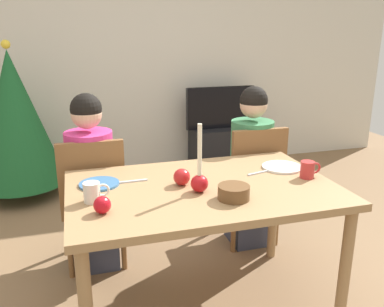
# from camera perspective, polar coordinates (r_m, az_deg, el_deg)

# --- Properties ---
(ground_plane) EXTENTS (7.68, 7.68, 0.00)m
(ground_plane) POSITION_cam_1_polar(r_m,az_deg,el_deg) (2.53, 1.37, -20.58)
(ground_plane) COLOR brown
(back_wall) EXTENTS (6.40, 0.10, 2.60)m
(back_wall) POSITION_cam_1_polar(r_m,az_deg,el_deg) (4.55, -8.83, 13.74)
(back_wall) COLOR beige
(back_wall) RESTS_ON ground
(dining_table) EXTENTS (1.40, 0.90, 0.75)m
(dining_table) POSITION_cam_1_polar(r_m,az_deg,el_deg) (2.19, 1.49, -6.58)
(dining_table) COLOR #99754C
(dining_table) RESTS_ON ground
(chair_left) EXTENTS (0.40, 0.40, 0.90)m
(chair_left) POSITION_cam_1_polar(r_m,az_deg,el_deg) (2.72, -13.72, -5.79)
(chair_left) COLOR brown
(chair_left) RESTS_ON ground
(chair_right) EXTENTS (0.40, 0.40, 0.90)m
(chair_right) POSITION_cam_1_polar(r_m,az_deg,el_deg) (2.97, 8.43, -3.51)
(chair_right) COLOR brown
(chair_right) RESTS_ON ground
(person_left_child) EXTENTS (0.30, 0.30, 1.17)m
(person_left_child) POSITION_cam_1_polar(r_m,az_deg,el_deg) (2.72, -13.84, -4.42)
(person_left_child) COLOR #33384C
(person_left_child) RESTS_ON ground
(person_right_child) EXTENTS (0.30, 0.30, 1.17)m
(person_right_child) POSITION_cam_1_polar(r_m,az_deg,el_deg) (2.97, 8.22, -2.26)
(person_right_child) COLOR #33384C
(person_right_child) RESTS_ON ground
(tv_stand) EXTENTS (0.64, 0.40, 0.48)m
(tv_stand) POSITION_cam_1_polar(r_m,az_deg,el_deg) (4.67, 3.89, 0.77)
(tv_stand) COLOR black
(tv_stand) RESTS_ON ground
(tv) EXTENTS (0.79, 0.05, 0.46)m
(tv) POSITION_cam_1_polar(r_m,az_deg,el_deg) (4.57, 4.01, 6.44)
(tv) COLOR black
(tv) RESTS_ON tv_stand
(christmas_tree) EXTENTS (0.82, 0.82, 1.46)m
(christmas_tree) POSITION_cam_1_polar(r_m,az_deg,el_deg) (4.08, -23.53, 4.50)
(christmas_tree) COLOR brown
(christmas_tree) RESTS_ON ground
(candle_centerpiece) EXTENTS (0.09, 0.09, 0.35)m
(candle_centerpiece) POSITION_cam_1_polar(r_m,az_deg,el_deg) (2.05, 1.06, -3.53)
(candle_centerpiece) COLOR red
(candle_centerpiece) RESTS_ON dining_table
(plate_left) EXTENTS (0.21, 0.21, 0.01)m
(plate_left) POSITION_cam_1_polar(r_m,az_deg,el_deg) (2.22, -12.86, -4.16)
(plate_left) COLOR teal
(plate_left) RESTS_ON dining_table
(plate_right) EXTENTS (0.24, 0.24, 0.01)m
(plate_right) POSITION_cam_1_polar(r_m,az_deg,el_deg) (2.48, 12.50, -1.86)
(plate_right) COLOR white
(plate_right) RESTS_ON dining_table
(mug_left) EXTENTS (0.13, 0.08, 0.10)m
(mug_left) POSITION_cam_1_polar(r_m,az_deg,el_deg) (2.00, -13.74, -5.28)
(mug_left) COLOR silver
(mug_left) RESTS_ON dining_table
(mug_right) EXTENTS (0.12, 0.08, 0.09)m
(mug_right) POSITION_cam_1_polar(r_m,az_deg,el_deg) (2.34, 15.93, -2.17)
(mug_right) COLOR #B72D2D
(mug_right) RESTS_ON dining_table
(fork_left) EXTENTS (0.18, 0.02, 0.01)m
(fork_left) POSITION_cam_1_polar(r_m,az_deg,el_deg) (2.23, -8.53, -3.88)
(fork_left) COLOR silver
(fork_left) RESTS_ON dining_table
(fork_right) EXTENTS (0.18, 0.06, 0.01)m
(fork_right) POSITION_cam_1_polar(r_m,az_deg,el_deg) (2.37, 9.57, -2.62)
(fork_right) COLOR silver
(fork_right) RESTS_ON dining_table
(bowl_walnuts) EXTENTS (0.16, 0.16, 0.07)m
(bowl_walnuts) POSITION_cam_1_polar(r_m,az_deg,el_deg) (1.99, 5.86, -5.43)
(bowl_walnuts) COLOR brown
(bowl_walnuts) RESTS_ON dining_table
(apple_near_candle) EXTENTS (0.09, 0.09, 0.09)m
(apple_near_candle) POSITION_cam_1_polar(r_m,az_deg,el_deg) (2.15, -1.44, -3.30)
(apple_near_candle) COLOR red
(apple_near_candle) RESTS_ON dining_table
(apple_by_left_plate) EXTENTS (0.08, 0.08, 0.08)m
(apple_by_left_plate) POSITION_cam_1_polar(r_m,az_deg,el_deg) (1.87, -12.47, -7.04)
(apple_by_left_plate) COLOR red
(apple_by_left_plate) RESTS_ON dining_table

